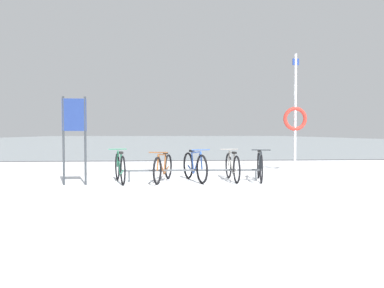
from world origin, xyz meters
name	(u,v)px	position (x,y,z in m)	size (l,w,h in m)	color
ground	(171,140)	(0.00, 53.90, -0.04)	(80.00, 132.00, 0.08)	white
bike_rack	(193,171)	(0.08, 3.42, 0.27)	(3.53, 0.06, 0.31)	#4C5156
bicycle_0	(120,167)	(-1.73, 3.36, 0.37)	(0.57, 1.60, 0.81)	black
bicycle_1	(163,168)	(-0.68, 3.43, 0.35)	(0.57, 1.66, 0.76)	black
bicycle_2	(195,167)	(0.12, 3.46, 0.37)	(0.60, 1.65, 0.82)	black
bicycle_3	(232,167)	(1.07, 3.49, 0.36)	(0.46, 1.64, 0.79)	black
bicycle_4	(260,166)	(1.78, 3.46, 0.37)	(0.48, 1.66, 0.81)	black
info_sign	(74,125)	(-2.72, 2.99, 1.40)	(0.55, 0.06, 2.06)	#33383D
rescue_post	(295,116)	(3.42, 5.49, 1.74)	(0.75, 0.11, 3.67)	silver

